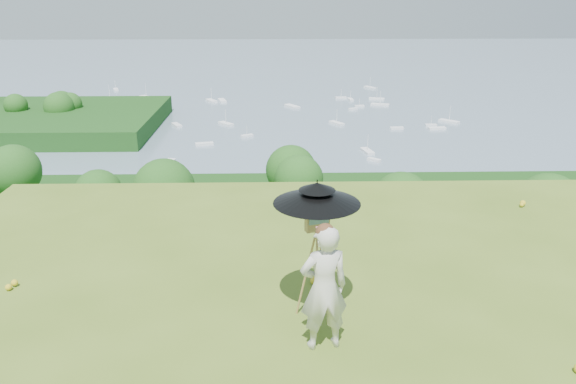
{
  "coord_description": "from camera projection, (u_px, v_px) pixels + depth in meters",
  "views": [
    {
      "loc": [
        -0.95,
        -5.37,
        4.25
      ],
      "look_at": [
        -0.73,
        3.62,
        0.98
      ],
      "focal_mm": 35.0,
      "sensor_mm": 36.0,
      "label": 1
    }
  ],
  "objects": [
    {
      "name": "peninsula",
      "position": [
        16.0,
        112.0,
        160.35
      ],
      "size": [
        90.0,
        60.0,
        12.0
      ],
      "primitive_type": null,
      "color": "#163B10",
      "rests_on": "bay_water"
    },
    {
      "name": "painter_cap",
      "position": [
        325.0,
        229.0,
        6.53
      ],
      "size": [
        0.3,
        0.33,
        0.1
      ],
      "primitive_type": null,
      "rotation": [
        0.0,
        0.0,
        0.37
      ],
      "color": "#DB7879",
      "rests_on": "painter"
    },
    {
      "name": "moored_boats",
      "position": [
        236.0,
        122.0,
        169.0
      ],
      "size": [
        140.0,
        140.0,
        0.7
      ],
      "primitive_type": null,
      "color": "white",
      "rests_on": "bay_water"
    },
    {
      "name": "ground",
      "position": [
        358.0,
        377.0,
        6.51
      ],
      "size": [
        14.0,
        14.0,
        0.0
      ],
      "primitive_type": "plane",
      "color": "#526E1F",
      "rests_on": "ground"
    },
    {
      "name": "sun_umbrella",
      "position": [
        317.0,
        204.0,
        7.11
      ],
      "size": [
        1.36,
        1.36,
        0.65
      ],
      "primitive_type": null,
      "rotation": [
        0.0,
        0.0,
        0.25
      ],
      "color": "black",
      "rests_on": "field_easel"
    },
    {
      "name": "painter",
      "position": [
        324.0,
        288.0,
        6.8
      ],
      "size": [
        0.67,
        0.52,
        1.65
      ],
      "primitive_type": "imported",
      "rotation": [
        0.0,
        0.0,
        3.36
      ],
      "color": "silver",
      "rests_on": "ground"
    },
    {
      "name": "shoreline_tier",
      "position": [
        282.0,
        257.0,
        89.28
      ],
      "size": [
        170.0,
        28.0,
        8.0
      ],
      "primitive_type": "cube",
      "color": "#6B6555",
      "rests_on": "bay_water"
    },
    {
      "name": "harbor_town",
      "position": [
        282.0,
        219.0,
        87.06
      ],
      "size": [
        110.0,
        22.0,
        5.0
      ],
      "primitive_type": null,
      "color": "silver",
      "rests_on": "shoreline_tier"
    },
    {
      "name": "slope_trees",
      "position": [
        288.0,
        246.0,
        44.52
      ],
      "size": [
        110.0,
        50.0,
        6.0
      ],
      "primitive_type": null,
      "color": "#1B5118",
      "rests_on": "forest_slope"
    },
    {
      "name": "wildflowers",
      "position": [
        356.0,
        359.0,
        6.73
      ],
      "size": [
        10.0,
        10.5,
        0.12
      ],
      "primitive_type": null,
      "color": "gold",
      "rests_on": "ground"
    },
    {
      "name": "bay_water",
      "position": [
        277.0,
        82.0,
        243.63
      ],
      "size": [
        700.0,
        700.0,
        0.0
      ],
      "primitive_type": "plane",
      "color": "slate",
      "rests_on": "ground"
    },
    {
      "name": "field_easel",
      "position": [
        316.0,
        265.0,
        7.37
      ],
      "size": [
        0.79,
        0.79,
        1.64
      ],
      "primitive_type": null,
      "rotation": [
        0.0,
        0.0,
        0.32
      ],
      "color": "#A27B44",
      "rests_on": "ground"
    }
  ]
}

